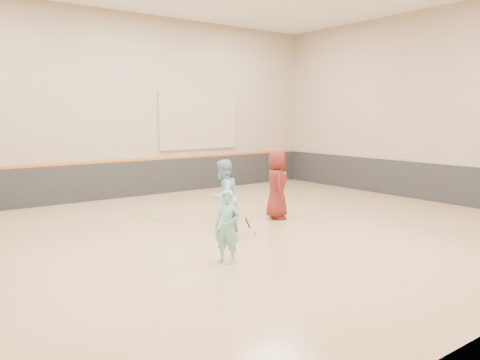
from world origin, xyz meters
TOP-DOWN VIEW (x-y plane):
  - room at (0.00, 0.00)m, footprint 15.04×12.04m
  - wainscot_back at (0.00, 5.97)m, footprint 14.90×0.04m
  - wainscot_right at (7.47, 0.00)m, footprint 0.04×11.90m
  - accent_stripe at (0.00, 5.96)m, footprint 14.90×0.03m
  - acoustic_panel at (2.80, 5.95)m, footprint 3.20×0.08m
  - girl at (-1.36, -1.77)m, footprint 0.53×0.59m
  - instructor at (-0.17, 0.08)m, footprint 1.00×0.89m
  - young_man at (1.87, 0.56)m, footprint 0.95×1.04m
  - held_racket at (0.10, -0.27)m, footprint 0.34×0.34m
  - spare_racket at (-1.01, 2.45)m, footprint 0.75×0.75m
  - ball_under_racket at (0.34, -0.45)m, footprint 0.07×0.07m
  - ball_in_hand at (2.05, 0.46)m, footprint 0.07×0.07m
  - ball_beside_spare at (-1.16, 3.01)m, footprint 0.07×0.07m

SIDE VIEW (x-z plane):
  - ball_under_racket at x=0.34m, z-range 0.00..0.07m
  - ball_beside_spare at x=-1.16m, z-range 0.00..0.07m
  - spare_racket at x=-1.01m, z-range 0.00..0.10m
  - held_racket at x=0.10m, z-range 0.23..0.92m
  - wainscot_back at x=0.00m, z-range 0.00..1.20m
  - wainscot_right at x=7.47m, z-range 0.00..1.20m
  - girl at x=-1.36m, z-range 0.00..1.36m
  - room at x=0.00m, z-range -2.30..3.92m
  - instructor at x=-0.17m, z-range 0.00..1.71m
  - young_man at x=1.87m, z-range 0.00..1.78m
  - ball_in_hand at x=2.05m, z-range 1.17..1.24m
  - accent_stripe at x=0.00m, z-range 1.19..1.25m
  - acoustic_panel at x=2.80m, z-range 1.50..3.50m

